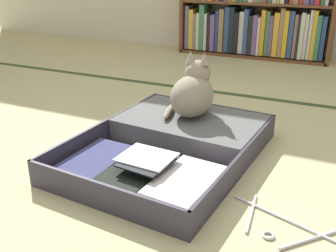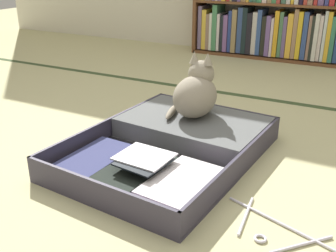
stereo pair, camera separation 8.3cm
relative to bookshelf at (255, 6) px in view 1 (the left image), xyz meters
The scene contains 6 objects.
ground_plane 2.30m from the bookshelf, 87.03° to the right, with size 10.00×10.00×0.00m, color #C1BC87.
tatami_border 1.20m from the bookshelf, 83.98° to the right, with size 4.80×0.05×0.00m.
bookshelf is the anchor object (origin of this frame).
open_suitcase 2.04m from the bookshelf, 85.76° to the right, with size 0.75×0.97×0.11m.
black_cat 1.83m from the bookshelf, 85.34° to the right, with size 0.24×0.27×0.30m.
clothes_hanger 2.49m from the bookshelf, 74.29° to the right, with size 0.39×0.26×0.01m.
Camera 1 is at (0.66, -1.23, 0.79)m, focal length 42.82 mm.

